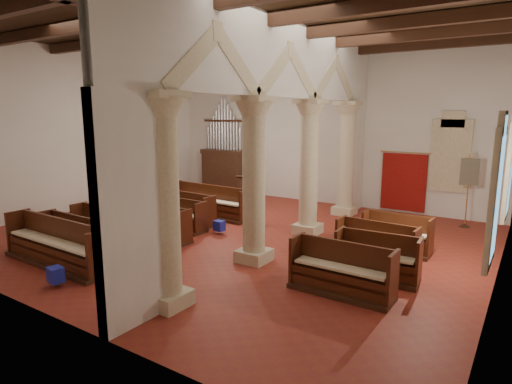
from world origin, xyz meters
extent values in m
plane|color=maroon|center=(0.00, 0.00, 0.00)|extent=(14.00, 14.00, 0.00)
plane|color=#342311|center=(0.00, 0.00, 6.00)|extent=(14.00, 14.00, 0.00)
cube|color=white|center=(0.00, 6.00, 3.00)|extent=(14.00, 0.02, 6.00)
cube|color=white|center=(0.00, -6.00, 3.00)|extent=(14.00, 0.02, 6.00)
cube|color=white|center=(-7.00, 0.00, 3.00)|extent=(0.02, 12.00, 6.00)
cube|color=white|center=(7.00, 0.00, 3.00)|extent=(0.02, 12.00, 6.00)
cube|color=beige|center=(1.80, -4.50, 0.15)|extent=(0.75, 0.75, 0.30)
cylinder|color=beige|center=(1.80, -4.50, 1.95)|extent=(0.56, 0.56, 3.30)
cube|color=beige|center=(1.80, -1.50, 0.15)|extent=(0.75, 0.75, 0.30)
cylinder|color=beige|center=(1.80, -1.50, 1.95)|extent=(0.56, 0.56, 3.30)
cube|color=beige|center=(1.80, 1.50, 0.15)|extent=(0.75, 0.75, 0.30)
cylinder|color=beige|center=(1.80, 1.50, 1.95)|extent=(0.56, 0.56, 3.30)
cube|color=beige|center=(1.80, 4.50, 0.15)|extent=(0.75, 0.75, 0.30)
cylinder|color=beige|center=(1.80, 4.50, 1.95)|extent=(0.56, 0.56, 3.30)
cube|color=white|center=(1.80, 0.00, 5.04)|extent=(0.25, 11.90, 1.93)
cube|color=#2F6B5A|center=(6.98, -1.50, 2.20)|extent=(0.03, 1.00, 2.20)
cube|color=#2F6B5A|center=(6.98, 2.50, 2.20)|extent=(0.03, 1.00, 2.20)
cube|color=#2F6B5A|center=(5.00, 5.98, 2.20)|extent=(1.00, 0.03, 2.20)
cube|color=#3C2013|center=(-4.50, 5.50, 0.90)|extent=(2.00, 0.80, 1.80)
cube|color=#3C2013|center=(-4.50, 5.50, 1.90)|extent=(2.10, 0.85, 0.20)
cube|color=#372211|center=(-2.87, 4.65, 0.04)|extent=(0.51, 0.51, 0.09)
cube|color=#372211|center=(-2.87, 4.65, 0.47)|extent=(0.25, 0.25, 0.95)
cube|color=#372211|center=(-2.87, 4.58, 0.99)|extent=(0.53, 0.48, 0.17)
cube|color=maroon|center=(3.50, 5.92, 1.15)|extent=(1.60, 0.06, 2.10)
cylinder|color=#C3893D|center=(3.50, 5.90, 2.25)|extent=(1.80, 0.04, 0.04)
cone|color=#3C2013|center=(5.76, 5.00, 0.06)|extent=(0.36, 0.36, 0.12)
cylinder|color=#C3893D|center=(5.76, 5.00, 1.21)|extent=(0.04, 0.04, 2.42)
cylinder|color=#C3893D|center=(5.76, 5.00, 2.32)|extent=(0.21, 0.69, 0.03)
cube|color=navy|center=(5.76, 4.98, 1.82)|extent=(0.54, 0.16, 0.86)
cube|color=navy|center=(-0.88, -5.15, 0.27)|extent=(0.37, 0.32, 0.33)
cube|color=navy|center=(-0.31, -2.91, 0.28)|extent=(0.45, 0.41, 0.36)
cube|color=navy|center=(-0.45, -0.04, 0.26)|extent=(0.34, 0.29, 0.31)
cylinder|color=white|center=(-1.37, -4.22, 0.16)|extent=(1.04, 0.45, 0.11)
cylinder|color=silver|center=(-2.67, -4.15, 0.16)|extent=(1.02, 0.16, 0.10)
cube|color=#3C2013|center=(-2.09, -4.39, 0.05)|extent=(3.54, 0.84, 0.11)
cube|color=#4F3311|center=(-2.09, -4.44, 0.35)|extent=(3.39, 0.51, 0.49)
cube|color=#4F3311|center=(-2.09, -4.19, 0.62)|extent=(3.38, 0.15, 1.03)
cube|color=#4F3311|center=(-3.82, -4.36, 0.62)|extent=(0.09, 0.65, 1.03)
cube|color=#4F3311|center=(-0.36, -4.36, 0.62)|extent=(0.09, 0.65, 1.03)
cube|color=beige|center=(-2.09, -4.44, 0.62)|extent=(3.25, 0.46, 0.05)
cube|color=#3C2013|center=(-2.38, -3.61, 0.05)|extent=(2.92, 0.73, 0.09)
cube|color=#491D0F|center=(-2.38, -3.65, 0.31)|extent=(2.76, 0.44, 0.43)
cube|color=#491D0F|center=(-2.38, -3.44, 0.55)|extent=(2.76, 0.13, 0.90)
cube|color=#491D0F|center=(-3.80, -3.59, 0.55)|extent=(0.08, 0.57, 0.90)
cube|color=#491D0F|center=(-0.97, -3.59, 0.55)|extent=(0.08, 0.57, 0.90)
cube|color=beige|center=(-2.38, -3.65, 0.55)|extent=(2.65, 0.40, 0.05)
cube|color=#3C2013|center=(-2.46, -2.44, 0.05)|extent=(2.97, 0.79, 0.10)
cube|color=#512411|center=(-2.46, -2.49, 0.31)|extent=(2.81, 0.49, 0.43)
cube|color=#512411|center=(-2.46, -2.27, 0.55)|extent=(2.80, 0.18, 0.91)
cube|color=#512411|center=(-3.90, -2.42, 0.55)|extent=(0.09, 0.57, 0.91)
cube|color=#512411|center=(-1.02, -2.42, 0.55)|extent=(0.09, 0.57, 0.91)
cube|color=beige|center=(-2.46, -2.49, 0.55)|extent=(2.70, 0.45, 0.05)
cube|color=#3C2013|center=(-2.05, -1.48, 0.05)|extent=(3.17, 0.80, 0.10)
cube|color=#49210F|center=(-2.05, -1.53, 0.32)|extent=(3.01, 0.51, 0.44)
cube|color=#49210F|center=(-2.05, -1.30, 0.56)|extent=(3.00, 0.19, 0.92)
cube|color=#49210F|center=(-3.59, -1.46, 0.56)|extent=(0.09, 0.59, 0.92)
cube|color=#49210F|center=(-0.51, -1.46, 0.56)|extent=(0.09, 0.59, 0.92)
cube|color=beige|center=(-2.05, -1.53, 0.56)|extent=(2.89, 0.46, 0.05)
cube|color=#3C2013|center=(-2.15, -0.37, 0.05)|extent=(2.59, 0.71, 0.09)
cube|color=#4B2210|center=(-2.15, -0.41, 0.31)|extent=(2.43, 0.43, 0.42)
cube|color=#4B2210|center=(-2.15, -0.20, 0.54)|extent=(2.43, 0.12, 0.90)
cube|color=#4B2210|center=(-3.40, -0.35, 0.54)|extent=(0.08, 0.57, 0.90)
cube|color=#4B2210|center=(-0.89, -0.35, 0.54)|extent=(0.08, 0.57, 0.90)
cube|color=beige|center=(-2.15, -0.41, 0.54)|extent=(2.34, 0.39, 0.05)
cube|color=#3C2013|center=(-2.56, 0.37, 0.05)|extent=(3.04, 0.88, 0.10)
cube|color=#4B2710|center=(-2.56, 0.32, 0.32)|extent=(2.87, 0.57, 0.45)
cube|color=#4B2710|center=(-2.56, 0.55, 0.57)|extent=(2.85, 0.24, 0.94)
cube|color=#4B2710|center=(-4.03, 0.39, 0.57)|extent=(0.11, 0.60, 0.94)
cube|color=#4B2710|center=(-1.10, 0.39, 0.57)|extent=(0.11, 0.60, 0.94)
cube|color=beige|center=(-2.56, 0.32, 0.57)|extent=(2.76, 0.52, 0.05)
cube|color=#3C2013|center=(-2.19, 1.53, 0.05)|extent=(3.44, 0.89, 0.11)
cube|color=#532111|center=(-2.19, 1.48, 0.35)|extent=(3.27, 0.56, 0.48)
cube|color=#532111|center=(-2.19, 1.72, 0.61)|extent=(3.26, 0.21, 1.01)
cube|color=#532111|center=(-3.86, 1.55, 0.61)|extent=(0.10, 0.64, 1.01)
cube|color=#532111|center=(-0.52, 1.55, 0.61)|extent=(0.10, 0.64, 1.01)
cube|color=beige|center=(-2.19, 1.48, 0.61)|extent=(3.14, 0.52, 0.05)
cube|color=#3C2013|center=(4.38, -2.16, 0.05)|extent=(2.16, 0.76, 0.10)
cube|color=#502711|center=(4.38, -2.21, 0.34)|extent=(2.01, 0.44, 0.46)
cube|color=#502711|center=(4.38, -1.98, 0.59)|extent=(2.00, 0.10, 0.98)
cube|color=#502711|center=(3.34, -2.14, 0.59)|extent=(0.08, 0.62, 0.98)
cube|color=#502711|center=(5.42, -2.14, 0.59)|extent=(0.08, 0.62, 0.98)
cube|color=beige|center=(4.38, -2.21, 0.59)|extent=(1.93, 0.40, 0.05)
cube|color=#3C2013|center=(4.74, -0.97, 0.05)|extent=(1.87, 0.82, 0.10)
cube|color=#4E2610|center=(4.74, -1.02, 0.32)|extent=(1.70, 0.51, 0.45)
cube|color=#4E2610|center=(4.74, -0.79, 0.57)|extent=(1.68, 0.18, 0.95)
cube|color=#4E2610|center=(3.87, -0.95, 0.57)|extent=(0.11, 0.60, 0.95)
cube|color=#4E2610|center=(5.62, -0.95, 0.57)|extent=(0.11, 0.60, 0.95)
cube|color=beige|center=(4.74, -1.02, 0.57)|extent=(1.63, 0.47, 0.05)
cube|color=#3C2013|center=(4.39, 0.08, 0.05)|extent=(2.03, 0.78, 0.10)
cube|color=#4D3010|center=(4.39, 0.03, 0.32)|extent=(1.86, 0.49, 0.44)
cube|color=#4D3010|center=(4.39, 0.26, 0.56)|extent=(1.85, 0.17, 0.92)
cube|color=#4D3010|center=(3.42, 0.10, 0.56)|extent=(0.10, 0.58, 0.92)
cube|color=#4D3010|center=(5.35, 0.10, 0.56)|extent=(0.10, 0.58, 0.92)
cube|color=beige|center=(4.39, 0.03, 0.56)|extent=(1.79, 0.44, 0.05)
cube|color=#3C2013|center=(4.58, 1.17, 0.05)|extent=(1.79, 0.73, 0.10)
cube|color=#4D2510|center=(4.58, 1.12, 0.32)|extent=(1.63, 0.43, 0.44)
cube|color=#4D2510|center=(4.58, 1.35, 0.57)|extent=(1.63, 0.10, 0.93)
cube|color=#4D2510|center=(3.73, 1.19, 0.57)|extent=(0.08, 0.59, 0.93)
cube|color=#4D2510|center=(5.44, 1.19, 0.57)|extent=(0.08, 0.59, 0.93)
cube|color=beige|center=(4.58, 1.12, 0.57)|extent=(1.57, 0.39, 0.05)
camera|label=1|loc=(7.47, -10.04, 3.70)|focal=30.00mm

